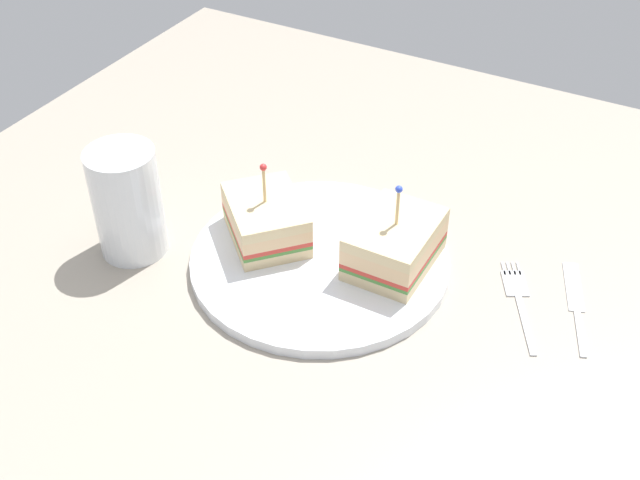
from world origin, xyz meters
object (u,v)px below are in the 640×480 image
object	(u,v)px
sandwich_half_front	(266,220)
fork	(518,294)
sandwich_half_back	(395,244)
plate	(320,260)
knife	(576,301)
drink_glass	(128,208)

from	to	relation	value
sandwich_half_front	fork	size ratio (longest dim) A/B	0.98
fork	sandwich_half_back	bearing A→B (deg)	11.92
sandwich_half_back	fork	size ratio (longest dim) A/B	0.82
plate	sandwich_half_front	bearing A→B (deg)	0.78
sandwich_half_back	knife	size ratio (longest dim) A/B	0.78
plate	fork	bearing A→B (deg)	-165.15
plate	sandwich_half_front	world-z (taller)	sandwich_half_front
plate	fork	size ratio (longest dim) A/B	2.20
sandwich_half_front	plate	bearing A→B (deg)	-179.22
plate	knife	distance (cm)	24.81
plate	knife	size ratio (longest dim) A/B	2.08
drink_glass	fork	size ratio (longest dim) A/B	0.98
sandwich_half_back	fork	distance (cm)	12.66
plate	sandwich_half_front	xyz separation A→B (cm)	(6.17, 0.08, 2.81)
fork	knife	size ratio (longest dim) A/B	0.94
fork	knife	xyz separation A→B (cm)	(-5.07, -1.76, 0.00)
sandwich_half_back	drink_glass	distance (cm)	26.39
sandwich_half_front	knife	xyz separation A→B (cm)	(-30.04, -6.83, -3.18)
sandwich_half_back	knife	xyz separation A→B (cm)	(-17.02, -4.28, -3.36)
plate	fork	xyz separation A→B (cm)	(-18.80, -4.99, -0.37)
sandwich_half_front	fork	bearing A→B (deg)	-168.52
sandwich_half_front	sandwich_half_back	bearing A→B (deg)	-168.92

